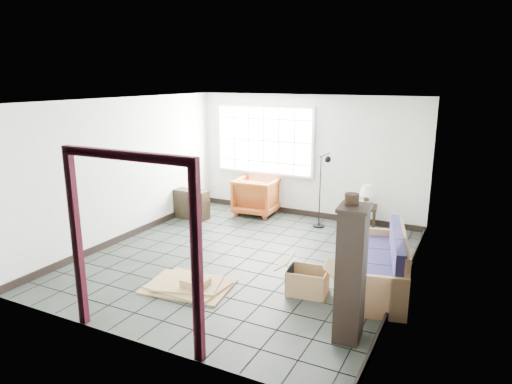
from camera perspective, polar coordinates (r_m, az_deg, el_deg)
The scene contains 15 objects.
ground at distance 7.69m, azimuth -1.09°, elevation -8.34°, with size 5.50×5.50×0.00m, color black.
room_shell at distance 7.24m, azimuth -1.05°, elevation 4.11°, with size 5.02×5.52×2.61m.
window_panel at distance 10.06m, azimuth 1.02°, elevation 6.48°, with size 2.32×0.08×1.52m.
doorway_trim at distance 5.13m, azimuth -15.42°, elevation -4.08°, with size 1.80×0.08×2.20m.
futon_sofa at distance 6.83m, azimuth 15.42°, elevation -9.07°, with size 1.14×2.03×0.85m.
armchair at distance 10.02m, azimuth 0.14°, elevation -0.27°, with size 0.87×0.81×0.89m, color maroon.
side_table at distance 9.25m, azimuth 13.50°, elevation -2.21°, with size 0.51×0.51×0.48m.
table_lamp at distance 9.18m, azimuth 13.69°, elevation 0.07°, with size 0.28×0.28×0.41m.
projector at distance 9.15m, azimuth 13.29°, elevation -1.51°, with size 0.32×0.29×0.09m.
floor_lamp at distance 9.04m, azimuth 8.39°, elevation 0.48°, with size 0.41×0.38×1.55m.
console_shelf at distance 9.85m, azimuth -8.18°, elevation -1.49°, with size 0.80×0.32×0.62m.
tall_shelf at distance 5.30m, azimuth 11.79°, elevation -9.89°, with size 0.37×0.46×1.59m.
pot at distance 5.08m, azimuth 11.88°, elevation -0.86°, with size 0.18×0.18×0.12m.
open_box at distance 6.52m, azimuth 6.48°, elevation -11.01°, with size 0.91×0.53×0.49m.
cardboard_pile at distance 6.75m, azimuth -8.34°, elevation -11.40°, with size 1.31×1.01×0.18m.
Camera 1 is at (3.33, -6.28, 2.94)m, focal length 32.00 mm.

